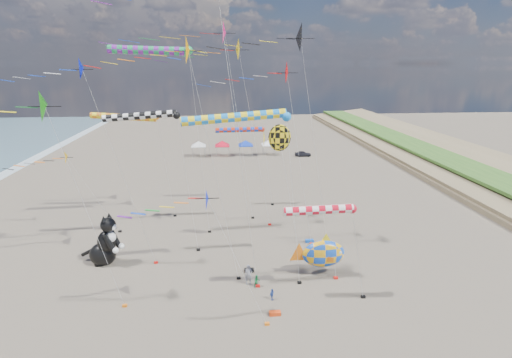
{
  "coord_description": "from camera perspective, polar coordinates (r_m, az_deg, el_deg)",
  "views": [
    {
      "loc": [
        -1.61,
        -23.76,
        19.02
      ],
      "look_at": [
        1.73,
        12.0,
        8.62
      ],
      "focal_mm": 28.0,
      "sensor_mm": 36.0,
      "label": 1
    }
  ],
  "objects": [
    {
      "name": "delta_kite_6",
      "position": [
        47.52,
        -7.35,
        19.65
      ],
      "size": [
        16.64,
        2.68,
        23.66
      ],
      "color": "#D41A67",
      "rests_on": "ground"
    },
    {
      "name": "ground",
      "position": [
        30.48,
        -1.23,
        -22.46
      ],
      "size": [
        260.0,
        260.0,
        0.0
      ],
      "primitive_type": "plane",
      "color": "brown",
      "rests_on": "ground"
    },
    {
      "name": "angelfish_kite",
      "position": [
        38.87,
        3.1,
        5.75
      ],
      "size": [
        3.74,
        3.02,
        13.43
      ],
      "color": "yellow",
      "rests_on": "ground"
    },
    {
      "name": "child_blue",
      "position": [
        34.64,
        2.3,
        -16.14
      ],
      "size": [
        0.59,
        0.63,
        1.04
      ],
      "primitive_type": "imported",
      "rotation": [
        0.0,
        0.0,
        0.86
      ],
      "color": "#2F52B4",
      "rests_on": "ground"
    },
    {
      "name": "windsock_1",
      "position": [
        52.9,
        -2.06,
        6.98
      ],
      "size": [
        7.83,
        0.69,
        11.01
      ],
      "color": "red",
      "rests_on": "ground"
    },
    {
      "name": "delta_kite_7",
      "position": [
        45.04,
        -3.09,
        17.7
      ],
      "size": [
        11.79,
        2.56,
        21.8
      ],
      "color": "yellow",
      "rests_on": "ground"
    },
    {
      "name": "child_green",
      "position": [
        36.27,
        0.13,
        -14.39
      ],
      "size": [
        0.66,
        0.56,
        1.17
      ],
      "primitive_type": "imported",
      "rotation": [
        0.0,
        0.0,
        0.23
      ],
      "color": "#1E7F42",
      "rests_on": "ground"
    },
    {
      "name": "windsock_2",
      "position": [
        31.64,
        -2.4,
        8.68
      ],
      "size": [
        9.99,
        0.76,
        15.36
      ],
      "color": "#167EE2",
      "rests_on": "ground"
    },
    {
      "name": "delta_kite_1",
      "position": [
        32.79,
        -11.57,
        17.14
      ],
      "size": [
        11.4,
        2.35,
        21.22
      ],
      "color": "orange",
      "rests_on": "ground"
    },
    {
      "name": "cat_inflatable",
      "position": [
        41.96,
        -20.88,
        -7.96
      ],
      "size": [
        4.34,
        3.19,
        5.27
      ],
      "primitive_type": null,
      "rotation": [
        0.0,
        0.0,
        -0.36
      ],
      "color": "black",
      "rests_on": "ground"
    },
    {
      "name": "person_adult",
      "position": [
        36.53,
        -1.08,
        -13.51
      ],
      "size": [
        0.7,
        0.47,
        1.89
      ],
      "primitive_type": "imported",
      "rotation": [
        0.0,
        0.0,
        0.02
      ],
      "color": "gray",
      "rests_on": "ground"
    },
    {
      "name": "windsock_0",
      "position": [
        43.99,
        -14.44,
        17.28
      ],
      "size": [
        9.71,
        0.91,
        20.78
      ],
      "color": "#1B974E",
      "rests_on": "ground"
    },
    {
      "name": "fish_inflatable",
      "position": [
        38.08,
        9.53,
        -10.47
      ],
      "size": [
        5.27,
        1.95,
        4.13
      ],
      "color": "blue",
      "rests_on": "ground"
    },
    {
      "name": "kite_bag_1",
      "position": [
        38.86,
        -1.0,
        -12.9
      ],
      "size": [
        0.9,
        0.44,
        0.3
      ],
      "primitive_type": "cube",
      "color": "black",
      "rests_on": "ground"
    },
    {
      "name": "kite_bag_0",
      "position": [
        45.07,
        7.65,
        -8.75
      ],
      "size": [
        0.9,
        0.44,
        0.3
      ],
      "primitive_type": "cube",
      "color": "blue",
      "rests_on": "ground"
    },
    {
      "name": "tent_row",
      "position": [
        85.31,
        -3.17,
        5.41
      ],
      "size": [
        19.2,
        4.2,
        3.8
      ],
      "color": "silver",
      "rests_on": "ground"
    },
    {
      "name": "delta_kite_9",
      "position": [
        32.09,
        -29.72,
        8.58
      ],
      "size": [
        12.91,
        2.53,
        17.48
      ],
      "color": "#167C12",
      "rests_on": "ground"
    },
    {
      "name": "delta_kite_2",
      "position": [
        48.87,
        -25.76,
        2.19
      ],
      "size": [
        10.3,
        1.57,
        9.81
      ],
      "color": "gold",
      "rests_on": "ground"
    },
    {
      "name": "delta_kite_0",
      "position": [
        39.22,
        5.85,
        19.19
      ],
      "size": [
        13.29,
        3.01,
        22.87
      ],
      "color": "black",
      "rests_on": "ground"
    },
    {
      "name": "kite_bag_2",
      "position": [
        33.12,
        2.73,
        -18.6
      ],
      "size": [
        0.9,
        0.44,
        0.3
      ],
      "primitive_type": "cube",
      "color": "#F04314",
      "rests_on": "ground"
    },
    {
      "name": "delta_kite_4",
      "position": [
        38.32,
        -24.45,
        13.65
      ],
      "size": [
        12.06,
        1.98,
        19.64
      ],
      "color": "#0613B4",
      "rests_on": "ground"
    },
    {
      "name": "windsock_4",
      "position": [
        39.73,
        -15.69,
        8.56
      ],
      "size": [
        8.52,
        0.71,
        14.62
      ],
      "color": "black",
      "rests_on": "ground"
    },
    {
      "name": "windsock_3",
      "position": [
        50.63,
        -17.91,
        8.37
      ],
      "size": [
        9.35,
        0.79,
        13.29
      ],
      "color": "orange",
      "rests_on": "ground"
    },
    {
      "name": "delta_kite_8",
      "position": [
        27.39,
        -7.06,
        -3.93
      ],
      "size": [
        9.22,
        1.82,
        10.94
      ],
      "color": "#0B20E0",
      "rests_on": "ground"
    },
    {
      "name": "parked_car",
      "position": [
        85.66,
        6.72,
        3.61
      ],
      "size": [
        3.47,
        1.48,
        1.17
      ],
      "primitive_type": "imported",
      "rotation": [
        0.0,
        0.0,
        1.54
      ],
      "color": "#26262D",
      "rests_on": "ground"
    },
    {
      "name": "windsock_5",
      "position": [
        31.64,
        9.58,
        -4.44
      ],
      "size": [
        7.08,
        0.74,
        8.44
      ],
      "color": "red",
      "rests_on": "ground"
    },
    {
      "name": "delta_kite_3",
      "position": [
        39.62,
        3.27,
        14.6
      ],
      "size": [
        11.57,
        2.44,
        19.46
      ],
      "color": "#EA0607",
      "rests_on": "ground"
    }
  ]
}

